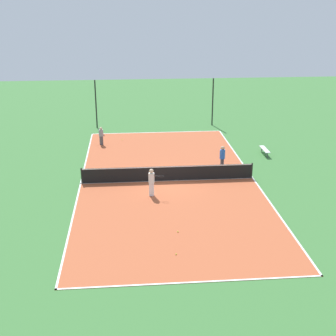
# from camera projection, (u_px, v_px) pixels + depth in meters

# --- Properties ---
(ground_plane) EXTENTS (80.00, 80.00, 0.00)m
(ground_plane) POSITION_uv_depth(u_px,v_px,m) (168.00, 181.00, 30.43)
(ground_plane) COLOR #3D7538
(court_surface) EXTENTS (11.36, 23.22, 0.02)m
(court_surface) POSITION_uv_depth(u_px,v_px,m) (168.00, 181.00, 30.43)
(court_surface) COLOR #B75633
(court_surface) RESTS_ON ground_plane
(tennis_net) EXTENTS (11.16, 0.10, 1.05)m
(tennis_net) POSITION_uv_depth(u_px,v_px,m) (168.00, 173.00, 30.24)
(tennis_net) COLOR black
(tennis_net) RESTS_ON court_surface
(bench) EXTENTS (0.36, 1.78, 0.45)m
(bench) POSITION_uv_depth(u_px,v_px,m) (265.00, 150.00, 35.37)
(bench) COLOR silver
(bench) RESTS_ON ground_plane
(player_far_white) EXTENTS (0.99, 0.62, 1.72)m
(player_far_white) POSITION_uv_depth(u_px,v_px,m) (152.00, 180.00, 27.79)
(player_far_white) COLOR white
(player_far_white) RESTS_ON court_surface
(player_near_blue) EXTENTS (0.37, 0.37, 1.77)m
(player_near_blue) POSITION_uv_depth(u_px,v_px,m) (222.00, 157.00, 31.81)
(player_near_blue) COLOR #4C4C51
(player_near_blue) RESTS_ON court_surface
(player_baseline_gray) EXTENTS (0.49, 0.49, 1.47)m
(player_baseline_gray) POSITION_uv_depth(u_px,v_px,m) (101.00, 135.00, 37.50)
(player_baseline_gray) COLOR #4C4C51
(player_baseline_gray) RESTS_ON court_surface
(tennis_ball_right_alley) EXTENTS (0.07, 0.07, 0.07)m
(tennis_ball_right_alley) POSITION_uv_depth(u_px,v_px,m) (122.00, 140.00, 38.97)
(tennis_ball_right_alley) COLOR #CCE033
(tennis_ball_right_alley) RESTS_ON court_surface
(tennis_ball_left_sideline) EXTENTS (0.07, 0.07, 0.07)m
(tennis_ball_left_sideline) POSITION_uv_depth(u_px,v_px,m) (176.00, 254.00, 21.69)
(tennis_ball_left_sideline) COLOR #CCE033
(tennis_ball_left_sideline) RESTS_ON court_surface
(tennis_ball_near_net) EXTENTS (0.07, 0.07, 0.07)m
(tennis_ball_near_net) POSITION_uv_depth(u_px,v_px,m) (178.00, 232.00, 23.76)
(tennis_ball_near_net) COLOR #CCE033
(tennis_ball_near_net) RESTS_ON court_surface
(fence_post_back_left) EXTENTS (0.12, 0.12, 4.36)m
(fence_post_back_left) POSITION_uv_depth(u_px,v_px,m) (96.00, 104.00, 42.03)
(fence_post_back_left) COLOR black
(fence_post_back_left) RESTS_ON ground_plane
(fence_post_back_right) EXTENTS (0.12, 0.12, 4.36)m
(fence_post_back_right) POSITION_uv_depth(u_px,v_px,m) (213.00, 102.00, 42.90)
(fence_post_back_right) COLOR black
(fence_post_back_right) RESTS_ON ground_plane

